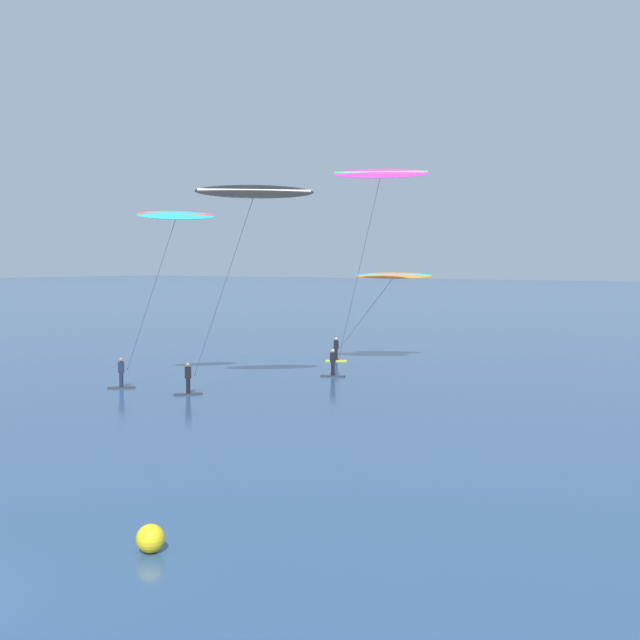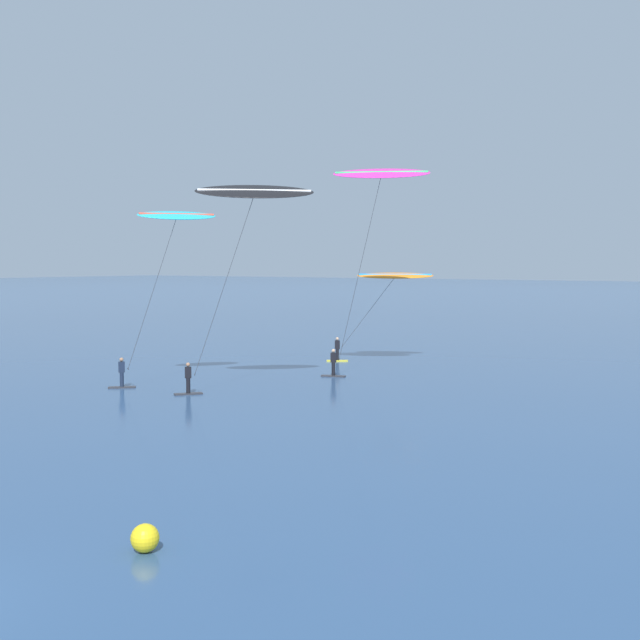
# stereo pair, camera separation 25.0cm
# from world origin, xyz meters

# --- Properties ---
(kitesurfer_cyan) EXTENTS (4.59, 5.27, 10.00)m
(kitesurfer_cyan) POSITION_xyz_m (-16.00, 24.91, 8.80)
(kitesurfer_cyan) COLOR #2D2D33
(kitesurfer_cyan) RESTS_ON ground
(kitesurfer_magenta) EXTENTS (6.31, 4.07, 12.79)m
(kitesurfer_magenta) POSITION_xyz_m (-7.94, 34.19, 11.60)
(kitesurfer_magenta) COLOR #2D2D33
(kitesurfer_magenta) RESTS_ON ground
(kitesurfer_orange) EXTENTS (7.05, 4.22, 6.37)m
(kitesurfer_orange) POSITION_xyz_m (-10.95, 41.28, 5.66)
(kitesurfer_orange) COLOR yellow
(kitesurfer_orange) RESTS_ON ground
(kitesurfer_black) EXTENTS (6.15, 5.70, 11.23)m
(kitesurfer_black) POSITION_xyz_m (-10.64, 25.32, 10.11)
(kitesurfer_black) COLOR #2D2D33
(kitesurfer_black) RESTS_ON ground
(marker_buoy) EXTENTS (0.70, 0.70, 0.70)m
(marker_buoy) POSITION_xyz_m (2.02, 5.31, 0.35)
(marker_buoy) COLOR yellow
(marker_buoy) RESTS_ON ground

